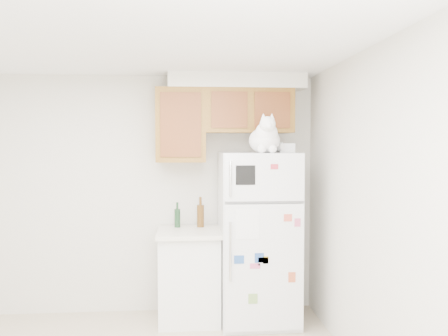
{
  "coord_description": "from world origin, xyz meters",
  "views": [
    {
      "loc": [
        0.53,
        -3.05,
        1.78
      ],
      "look_at": [
        0.92,
        1.55,
        1.55
      ],
      "focal_mm": 38.0,
      "sensor_mm": 36.0,
      "label": 1
    }
  ],
  "objects": [
    {
      "name": "room_shell",
      "position": [
        0.12,
        0.24,
        1.67
      ],
      "size": [
        3.84,
        4.04,
        2.52
      ],
      "color": "beige",
      "rests_on": "ground_plane"
    },
    {
      "name": "refrigerator",
      "position": [
        1.27,
        1.61,
        0.85
      ],
      "size": [
        0.76,
        0.78,
        1.7
      ],
      "color": "silver",
      "rests_on": "ground_plane"
    },
    {
      "name": "base_counter",
      "position": [
        0.58,
        1.68,
        0.46
      ],
      "size": [
        0.64,
        0.64,
        0.92
      ],
      "color": "white",
      "rests_on": "ground_plane"
    },
    {
      "name": "cat",
      "position": [
        1.3,
        1.4,
        1.84
      ],
      "size": [
        0.36,
        0.53,
        0.37
      ],
      "color": "white",
      "rests_on": "refrigerator"
    },
    {
      "name": "storage_box_back",
      "position": [
        1.45,
        1.72,
        1.75
      ],
      "size": [
        0.21,
        0.18,
        0.1
      ],
      "primitive_type": "cube",
      "rotation": [
        0.0,
        0.0,
        -0.29
      ],
      "color": "white",
      "rests_on": "refrigerator"
    },
    {
      "name": "storage_box_front",
      "position": [
        1.53,
        1.53,
        1.74
      ],
      "size": [
        0.15,
        0.11,
        0.09
      ],
      "primitive_type": "cube",
      "rotation": [
        0.0,
        0.0,
        0.02
      ],
      "color": "white",
      "rests_on": "refrigerator"
    },
    {
      "name": "bottle_green",
      "position": [
        0.46,
        1.85,
        1.05
      ],
      "size": [
        0.06,
        0.06,
        0.26
      ],
      "primitive_type": null,
      "color": "#19381E",
      "rests_on": "base_counter"
    },
    {
      "name": "bottle_amber",
      "position": [
        0.7,
        1.85,
        1.08
      ],
      "size": [
        0.07,
        0.07,
        0.32
      ],
      "primitive_type": null,
      "color": "#593814",
      "rests_on": "base_counter"
    }
  ]
}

